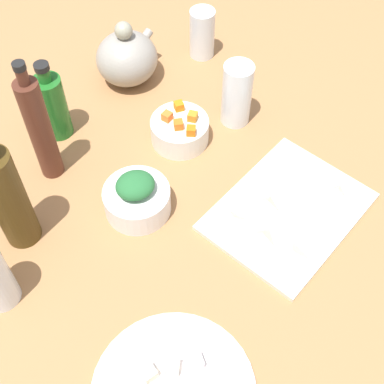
% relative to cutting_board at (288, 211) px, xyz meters
% --- Properties ---
extents(tabletop, '(1.90, 1.90, 0.03)m').
position_rel_cutting_board_xyz_m(tabletop, '(-0.10, 0.15, -0.02)').
color(tabletop, '#A57346').
rests_on(tabletop, ground).
extents(cutting_board, '(0.31, 0.25, 0.01)m').
position_rel_cutting_board_xyz_m(cutting_board, '(0.00, 0.00, 0.00)').
color(cutting_board, silver).
rests_on(cutting_board, tabletop).
extents(bowl_greens, '(0.13, 0.13, 0.05)m').
position_rel_cutting_board_xyz_m(bowl_greens, '(-0.16, 0.23, 0.02)').
color(bowl_greens, white).
rests_on(bowl_greens, tabletop).
extents(bowl_carrots, '(0.12, 0.12, 0.05)m').
position_rel_cutting_board_xyz_m(bowl_carrots, '(0.03, 0.28, 0.02)').
color(bowl_carrots, white).
rests_on(bowl_carrots, tabletop).
extents(teapot, '(0.16, 0.14, 0.15)m').
position_rel_cutting_board_xyz_m(teapot, '(0.11, 0.49, 0.06)').
color(teapot, '#9C968B').
rests_on(teapot, tabletop).
extents(bottle_0, '(0.06, 0.06, 0.26)m').
position_rel_cutting_board_xyz_m(bottle_0, '(-0.33, 0.36, 0.11)').
color(bottle_0, '#453211').
rests_on(bottle_0, tabletop).
extents(bottle_1, '(0.06, 0.06, 0.18)m').
position_rel_cutting_board_xyz_m(bottle_1, '(-0.11, 0.50, 0.07)').
color(bottle_1, '#206923').
rests_on(bottle_1, tabletop).
extents(bottle_2, '(0.04, 0.04, 0.27)m').
position_rel_cutting_board_xyz_m(bottle_2, '(-0.19, 0.43, 0.12)').
color(bottle_2, '#52291C').
rests_on(bottle_2, tabletop).
extents(drinking_glass_0, '(0.06, 0.06, 0.12)m').
position_rel_cutting_board_xyz_m(drinking_glass_0, '(0.28, 0.41, 0.05)').
color(drinking_glass_0, white).
rests_on(drinking_glass_0, tabletop).
extents(drinking_glass_2, '(0.06, 0.06, 0.14)m').
position_rel_cutting_board_xyz_m(drinking_glass_2, '(0.15, 0.22, 0.07)').
color(drinking_glass_2, white).
rests_on(drinking_glass_2, tabletop).
extents(carrot_cube_0, '(0.02, 0.02, 0.02)m').
position_rel_cutting_board_xyz_m(carrot_cube_0, '(0.06, 0.30, 0.06)').
color(carrot_cube_0, orange).
rests_on(carrot_cube_0, bowl_carrots).
extents(carrot_cube_1, '(0.02, 0.02, 0.02)m').
position_rel_cutting_board_xyz_m(carrot_cube_1, '(0.05, 0.26, 0.06)').
color(carrot_cube_1, orange).
rests_on(carrot_cube_1, bowl_carrots).
extents(carrot_cube_2, '(0.03, 0.03, 0.02)m').
position_rel_cutting_board_xyz_m(carrot_cube_2, '(0.01, 0.27, 0.06)').
color(carrot_cube_2, orange).
rests_on(carrot_cube_2, bowl_carrots).
extents(carrot_cube_3, '(0.02, 0.02, 0.02)m').
position_rel_cutting_board_xyz_m(carrot_cube_3, '(0.02, 0.30, 0.06)').
color(carrot_cube_3, orange).
rests_on(carrot_cube_3, bowl_carrots).
extents(carrot_cube_4, '(0.02, 0.02, 0.02)m').
position_rel_cutting_board_xyz_m(carrot_cube_4, '(0.01, 0.24, 0.06)').
color(carrot_cube_4, orange).
rests_on(carrot_cube_4, bowl_carrots).
extents(chopped_greens_mound, '(0.09, 0.09, 0.04)m').
position_rel_cutting_board_xyz_m(chopped_greens_mound, '(-0.16, 0.23, 0.07)').
color(chopped_greens_mound, '#286B36').
rests_on(chopped_greens_mound, bowl_greens).
extents(tofu_cube_1, '(0.03, 0.03, 0.02)m').
position_rel_cutting_board_xyz_m(tofu_cube_1, '(-0.40, 0.01, 0.02)').
color(tofu_cube_1, '#FAEACD').
rests_on(tofu_cube_1, plate_tofu).
extents(tofu_cube_2, '(0.03, 0.03, 0.02)m').
position_rel_cutting_board_xyz_m(tofu_cube_2, '(-0.37, -0.01, 0.02)').
color(tofu_cube_2, white).
rests_on(tofu_cube_2, plate_tofu).
extents(tofu_cube_3, '(0.03, 0.03, 0.02)m').
position_rel_cutting_board_xyz_m(tofu_cube_3, '(-0.34, -0.03, 0.02)').
color(tofu_cube_3, white).
rests_on(tofu_cube_3, plate_tofu).
extents(dumpling_0, '(0.05, 0.04, 0.02)m').
position_rel_cutting_board_xyz_m(dumpling_0, '(0.08, -0.05, 0.02)').
color(dumpling_0, beige).
rests_on(dumpling_0, cutting_board).
extents(dumpling_1, '(0.04, 0.04, 0.03)m').
position_rel_cutting_board_xyz_m(dumpling_1, '(-0.09, 0.00, 0.02)').
color(dumpling_1, beige).
rests_on(dumpling_1, cutting_board).
extents(dumpling_2, '(0.07, 0.07, 0.03)m').
position_rel_cutting_board_xyz_m(dumpling_2, '(-0.09, -0.06, 0.02)').
color(dumpling_2, beige).
rests_on(dumpling_2, cutting_board).
extents(dumpling_3, '(0.06, 0.06, 0.02)m').
position_rel_cutting_board_xyz_m(dumpling_3, '(-0.09, 0.06, 0.02)').
color(dumpling_3, beige).
rests_on(dumpling_3, cutting_board).
extents(dumpling_4, '(0.06, 0.05, 0.03)m').
position_rel_cutting_board_xyz_m(dumpling_4, '(-0.02, 0.04, 0.02)').
color(dumpling_4, beige).
rests_on(dumpling_4, cutting_board).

